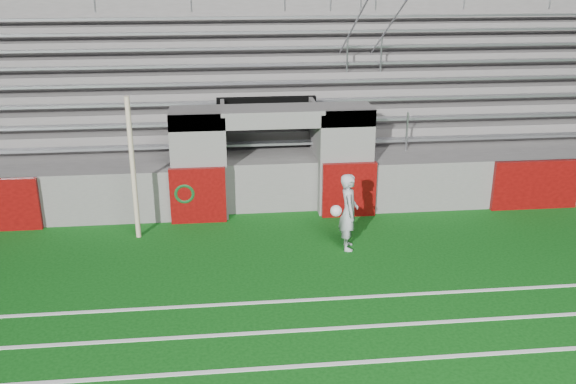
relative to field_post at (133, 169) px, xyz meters
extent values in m
plane|color=#0B470F|center=(3.14, -2.23, -1.60)|extent=(90.00, 90.00, 0.00)
cylinder|color=beige|center=(0.00, 0.00, 0.00)|extent=(0.11, 0.11, 3.20)
cube|color=white|center=(3.14, -5.23, -1.60)|extent=(28.00, 0.09, 0.01)
cube|color=white|center=(3.14, -4.23, -1.60)|extent=(28.00, 0.09, 0.01)
cube|color=white|center=(3.14, -3.23, -1.60)|extent=(28.00, 0.09, 0.01)
cube|color=#64615F|center=(1.34, 1.27, -0.30)|extent=(1.20, 1.00, 2.60)
cube|color=#64615F|center=(4.94, 1.27, -0.30)|extent=(1.20, 1.00, 2.60)
cube|color=black|center=(3.14, 2.97, -0.35)|extent=(2.60, 0.20, 2.50)
cube|color=#64615F|center=(1.99, 1.87, -0.35)|extent=(0.10, 2.20, 2.50)
cube|color=#64615F|center=(4.29, 1.87, -0.35)|extent=(0.10, 2.20, 2.50)
cube|color=#64615F|center=(3.14, 1.27, 0.80)|extent=(4.80, 1.00, 0.40)
cube|color=#64615F|center=(3.14, 5.12, -0.45)|extent=(26.00, 8.00, 0.20)
cube|color=#64615F|center=(3.14, 5.12, -1.08)|extent=(26.00, 8.00, 1.05)
cube|color=#540707|center=(1.34, 0.71, -0.93)|extent=(1.30, 0.15, 1.35)
cube|color=#540707|center=(4.94, 0.71, -0.93)|extent=(1.30, 0.15, 1.35)
cube|color=#540707|center=(9.64, 0.71, -0.98)|extent=(2.20, 0.15, 1.25)
cube|color=#9A9DA2|center=(3.14, 2.19, -0.13)|extent=(23.00, 0.28, 0.06)
cube|color=#64615F|center=(3.14, 3.04, -0.16)|extent=(24.00, 0.75, 0.38)
cube|color=#9A9DA2|center=(3.14, 2.94, 0.25)|extent=(23.00, 0.28, 0.06)
cube|color=#64615F|center=(3.14, 3.79, 0.03)|extent=(24.00, 0.75, 0.76)
cube|color=#9A9DA2|center=(3.14, 3.69, 0.63)|extent=(23.00, 0.28, 0.06)
cube|color=#64615F|center=(3.14, 4.54, 0.22)|extent=(24.00, 0.75, 1.14)
cube|color=#9A9DA2|center=(3.14, 4.44, 1.01)|extent=(23.00, 0.28, 0.06)
cube|color=#64615F|center=(3.14, 5.29, 0.41)|extent=(24.00, 0.75, 1.52)
cube|color=#9A9DA2|center=(3.14, 5.19, 1.39)|extent=(23.00, 0.28, 0.06)
cube|color=#64615F|center=(3.14, 6.04, 0.60)|extent=(24.00, 0.75, 1.90)
cube|color=#9A9DA2|center=(3.14, 5.94, 1.77)|extent=(23.00, 0.28, 0.06)
cube|color=#64615F|center=(3.14, 6.79, 0.79)|extent=(24.00, 0.75, 2.28)
cube|color=#9A9DA2|center=(3.14, 6.69, 2.15)|extent=(23.00, 0.28, 0.06)
cube|color=#64615F|center=(3.14, 7.54, 0.98)|extent=(24.00, 0.75, 2.66)
cube|color=#9A9DA2|center=(3.14, 7.44, 2.53)|extent=(23.00, 0.28, 0.06)
cube|color=#64615F|center=(3.14, 8.22, 1.04)|extent=(26.00, 0.60, 5.29)
cylinder|color=#A5A8AD|center=(5.64, 1.92, 0.15)|extent=(0.05, 0.05, 1.00)
cylinder|color=#A5A8AD|center=(5.64, 4.92, 1.67)|extent=(0.05, 0.05, 1.00)
cylinder|color=#A5A8AD|center=(5.64, 4.92, 2.17)|extent=(0.05, 6.02, 3.08)
cylinder|color=#A5A8AD|center=(6.64, 1.92, 0.15)|extent=(0.05, 0.05, 1.00)
cylinder|color=#A5A8AD|center=(6.64, 4.92, 1.67)|extent=(0.05, 0.05, 1.00)
cylinder|color=#A5A8AD|center=(6.64, 4.92, 2.17)|extent=(0.05, 6.02, 3.08)
imported|color=#A8ACB2|center=(4.57, -1.09, -0.76)|extent=(0.46, 0.65, 1.69)
sphere|color=white|center=(4.27, -1.22, -0.67)|extent=(0.24, 0.24, 0.24)
torus|color=#0C3C0F|center=(1.03, 0.72, -0.81)|extent=(0.52, 0.10, 0.52)
torus|color=#0E471B|center=(1.03, 0.67, -0.85)|extent=(0.50, 0.09, 0.50)
camera|label=1|loc=(1.93, -13.51, 4.33)|focal=40.00mm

